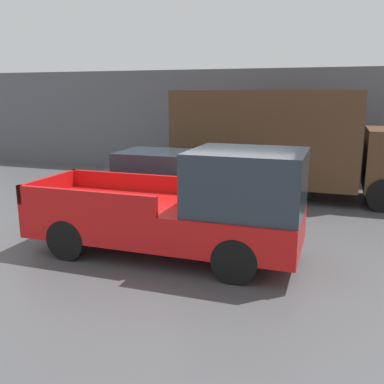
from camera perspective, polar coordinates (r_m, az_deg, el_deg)
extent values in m
plane|color=#4C4C4F|center=(8.93, 4.23, -8.07)|extent=(60.00, 60.00, 0.00)
cube|color=#56565B|center=(16.88, 11.89, 8.88)|extent=(28.00, 0.15, 4.12)
cube|color=red|center=(8.64, -3.86, -3.80)|extent=(5.44, 1.95, 0.69)
cube|color=#28333D|center=(7.93, 7.37, 1.44)|extent=(2.07, 1.83, 1.14)
cube|color=red|center=(9.82, -8.44, 1.39)|extent=(2.99, 0.10, 0.38)
cube|color=red|center=(8.26, -14.27, -1.09)|extent=(2.99, 0.10, 0.38)
cube|color=red|center=(9.82, -18.45, 0.85)|extent=(0.10, 1.95, 0.38)
cylinder|color=black|center=(9.06, 8.24, -5.13)|extent=(0.81, 0.26, 0.81)
cylinder|color=black|center=(7.48, 5.76, -9.05)|extent=(0.81, 0.26, 0.81)
cylinder|color=black|center=(10.18, -10.77, -3.18)|extent=(0.81, 0.26, 0.81)
cylinder|color=black|center=(8.80, -16.26, -6.07)|extent=(0.81, 0.26, 0.81)
cube|color=black|center=(11.32, -3.88, -0.03)|extent=(4.50, 1.85, 0.71)
cube|color=#28333D|center=(11.13, -3.30, 3.53)|extent=(2.47, 1.63, 0.73)
cylinder|color=black|center=(11.72, 4.01, -1.11)|extent=(0.70, 0.22, 0.70)
cylinder|color=black|center=(10.18, 1.62, -3.27)|extent=(0.70, 0.22, 0.70)
cylinder|color=black|center=(12.69, -8.25, -0.11)|extent=(0.70, 0.22, 0.70)
cylinder|color=black|center=(11.29, -12.04, -1.92)|extent=(0.70, 0.22, 0.70)
cube|color=#4C331E|center=(13.83, 9.79, 7.29)|extent=(5.64, 2.40, 2.85)
cylinder|color=black|center=(14.97, 23.53, 1.38)|extent=(0.93, 0.30, 0.93)
cylinder|color=black|center=(12.90, 24.22, -0.41)|extent=(0.93, 0.30, 0.93)
cylinder|color=black|center=(15.28, 5.96, 2.62)|extent=(0.93, 0.30, 0.93)
cylinder|color=black|center=(13.25, 3.90, 1.06)|extent=(0.93, 0.30, 0.93)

